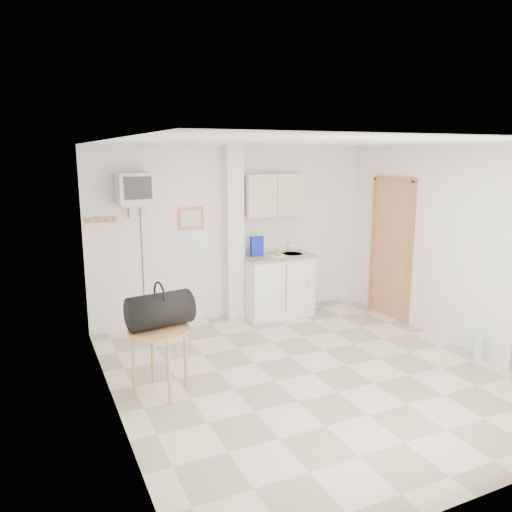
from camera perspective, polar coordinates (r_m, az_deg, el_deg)
name	(u,v)px	position (r m, az deg, el deg)	size (l,w,h in m)	color
ground	(312,373)	(5.72, 6.41, -13.14)	(4.50, 4.50, 0.00)	beige
room_envelope	(330,234)	(5.46, 8.45, 2.55)	(4.24, 4.54, 2.55)	white
kitchenette	(276,262)	(7.39, 2.31, -0.73)	(1.03, 0.58, 2.10)	white
crt_television	(135,190)	(6.58, -13.70, 7.37)	(0.44, 0.45, 2.15)	slate
round_table	(159,338)	(5.13, -10.98, -9.13)	(0.62, 0.62, 0.68)	#BB8648
duffel_bag	(160,310)	(5.09, -10.93, -6.06)	(0.68, 0.44, 0.47)	black
water_bottle	(479,347)	(6.52, 24.12, -9.44)	(0.12, 0.12, 0.35)	#AFCEE9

